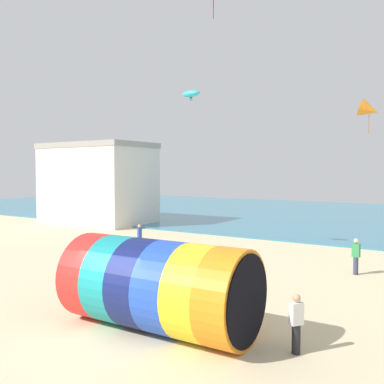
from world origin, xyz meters
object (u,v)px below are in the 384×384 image
bystander_near_water (356,256)px  giant_inflatable_tube (159,285)px  kite_handler (296,323)px  bystander_mid_beach (140,238)px  kite_orange_delta (369,110)px  kite_cyan_parafoil (191,94)px

bystander_near_water → giant_inflatable_tube: bearing=-108.4°
giant_inflatable_tube → kite_handler: bearing=8.9°
giant_inflatable_tube → bystander_mid_beach: 13.34m
bystander_near_water → bystander_mid_beach: (-12.67, -1.24, -0.03)m
kite_handler → kite_orange_delta: 17.92m
kite_orange_delta → bystander_mid_beach: (-12.10, -6.88, -7.84)m
giant_inflatable_tube → kite_orange_delta: kite_orange_delta is taller
kite_handler → kite_cyan_parafoil: (-10.57, 10.92, 8.98)m
bystander_near_water → kite_orange_delta: bearing=95.8°
kite_orange_delta → bystander_near_water: 9.66m
kite_orange_delta → bystander_near_water: size_ratio=1.19×
kite_handler → bystander_near_water: bearing=93.3°
kite_handler → bystander_near_water: bystander_near_water is taller
kite_cyan_parafoil → kite_orange_delta: (9.40, 5.13, -1.10)m
kite_cyan_parafoil → kite_orange_delta: size_ratio=0.61×
bystander_near_water → kite_cyan_parafoil: bearing=177.1°
kite_cyan_parafoil → bystander_mid_beach: bearing=-147.1°
kite_handler → bystander_mid_beach: size_ratio=0.97×
kite_handler → bystander_near_water: size_ratio=0.94×
kite_orange_delta → bystander_mid_beach: size_ratio=1.22×
bystander_mid_beach → giant_inflatable_tube: bearing=-47.6°
giant_inflatable_tube → kite_cyan_parafoil: kite_cyan_parafoil is taller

